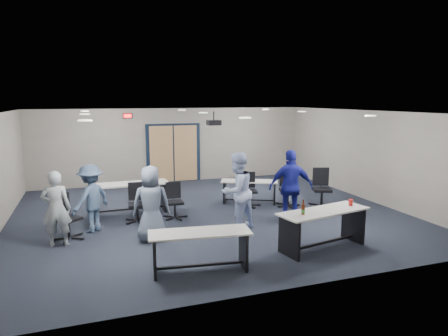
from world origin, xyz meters
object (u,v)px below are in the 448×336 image
object	(u,v)px
chair_back_d	(288,189)
chair_loose_right	(322,188)
person_gray	(56,209)
person_plaid	(151,204)
chair_back_b	(175,201)
table_back_left	(130,193)
chair_loose_left	(68,217)
table_front_left	(200,244)
person_lightblue	(237,191)
chair_back_a	(137,203)
table_front_right	(323,222)
person_navy	(291,187)
table_back_right	(249,188)
chair_back_c	(249,190)
person_back	(91,198)

from	to	relation	value
chair_back_d	chair_loose_right	world-z (taller)	chair_loose_right
person_gray	person_plaid	bearing A→B (deg)	177.20
chair_loose_right	person_plaid	size ratio (longest dim) A/B	0.66
chair_back_b	person_gray	size ratio (longest dim) A/B	0.57
chair_back_b	table_back_left	bearing A→B (deg)	140.76
chair_loose_left	person_gray	xyz separation A→B (m)	(-0.19, -0.36, 0.30)
table_front_left	chair_back_d	bearing A→B (deg)	51.23
table_back_left	person_lightblue	bearing A→B (deg)	-45.77
chair_back_a	chair_loose_left	bearing A→B (deg)	-149.34
table_front_right	person_navy	size ratio (longest dim) A/B	1.13
table_back_right	chair_back_d	bearing A→B (deg)	-13.45
chair_back_a	table_front_right	bearing A→B (deg)	-37.33
person_plaid	chair_loose_right	bearing A→B (deg)	-158.21
table_back_right	chair_loose_left	size ratio (longest dim) A/B	1.73
table_front_left	chair_back_a	distance (m)	3.35
table_front_right	table_back_right	size ratio (longest dim) A/B	1.20
chair_loose_right	person_lightblue	size ratio (longest dim) A/B	0.60
person_gray	person_navy	xyz separation A→B (m)	(5.33, -0.19, 0.11)
chair_back_a	chair_back_c	distance (m)	3.22
table_back_left	chair_back_d	world-z (taller)	chair_back_d
person_plaid	chair_back_c	bearing A→B (deg)	-139.64
table_front_right	chair_back_c	world-z (taller)	table_front_right
table_back_left	chair_back_b	world-z (taller)	chair_back_b
chair_back_c	person_plaid	xyz separation A→B (m)	(-3.06, -1.89, 0.34)
person_gray	person_lightblue	xyz separation A→B (m)	(3.92, -0.19, 0.11)
person_lightblue	table_back_left	bearing A→B (deg)	-69.50
person_plaid	person_navy	distance (m)	3.43
chair_loose_left	person_lightblue	bearing A→B (deg)	-48.09
person_lightblue	chair_loose_right	bearing A→B (deg)	174.28
table_back_left	chair_back_b	xyz separation A→B (m)	(1.02, -0.88, -0.10)
person_gray	person_navy	bearing A→B (deg)	-175.25
table_back_right	table_front_left	bearing A→B (deg)	-98.52
table_front_right	person_back	size ratio (longest dim) A/B	1.32
chair_back_a	chair_back_b	bearing A→B (deg)	4.24
chair_back_c	chair_loose_right	size ratio (longest dim) A/B	0.88
chair_loose_right	person_back	distance (m)	6.20
person_plaid	chair_back_b	bearing A→B (deg)	-110.83
chair_back_b	person_back	world-z (taller)	person_back
person_gray	chair_back_a	bearing A→B (deg)	-140.71
chair_back_d	person_navy	bearing A→B (deg)	-95.84
chair_back_b	person_lightblue	world-z (taller)	person_lightblue
chair_back_b	person_navy	bearing A→B (deg)	-25.25
table_back_left	chair_back_b	bearing A→B (deg)	-41.88
chair_back_b	chair_back_c	xyz separation A→B (m)	(2.25, 0.45, 0.02)
chair_loose_left	chair_loose_right	xyz separation A→B (m)	(6.70, 0.48, 0.05)
chair_back_c	person_plaid	distance (m)	3.61
chair_back_b	person_back	xyz separation A→B (m)	(-2.03, -0.38, 0.33)
chair_loose_right	person_navy	size ratio (longest dim) A/B	0.60
table_back_left	table_back_right	xyz separation A→B (m)	(3.42, -0.07, -0.10)
chair_loose_left	person_lightblue	world-z (taller)	person_lightblue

